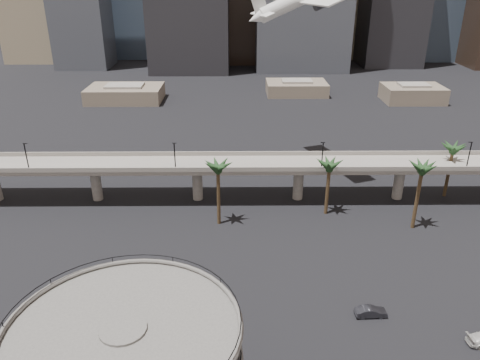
{
  "coord_description": "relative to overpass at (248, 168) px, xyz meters",
  "views": [
    {
      "loc": [
        -2.56,
        -37.5,
        46.17
      ],
      "look_at": [
        -1.97,
        28.0,
        16.66
      ],
      "focal_mm": 35.0,
      "sensor_mm": 36.0,
      "label": 1
    }
  ],
  "objects": [
    {
      "name": "car_a",
      "position": [
        -10.12,
        -42.43,
        -6.63
      ],
      "size": [
        4.22,
        1.87,
        1.41
      ],
      "primitive_type": "imported",
      "rotation": [
        0.0,
        0.0,
        1.52
      ],
      "color": "#9A3716",
      "rests_on": "ground"
    },
    {
      "name": "low_buildings",
      "position": [
        6.89,
        87.3,
        -4.48
      ],
      "size": [
        135.0,
        27.5,
        6.8
      ],
      "color": "#65594A",
      "rests_on": "ground"
    },
    {
      "name": "car_b",
      "position": [
        16.98,
        -38.61,
        -6.57
      ],
      "size": [
        4.72,
        1.84,
        1.53
      ],
      "primitive_type": "imported",
      "rotation": [
        0.0,
        0.0,
        1.62
      ],
      "color": "black",
      "rests_on": "ground"
    },
    {
      "name": "overpass",
      "position": [
        0.0,
        0.0,
        0.0
      ],
      "size": [
        130.0,
        9.3,
        14.7
      ],
      "color": "slate",
      "rests_on": "ground"
    },
    {
      "name": "palm_trees",
      "position": [
        21.48,
        -7.53,
        3.96
      ],
      "size": [
        54.4,
        18.4,
        14.0
      ],
      "color": "#49351F",
      "rests_on": "ground"
    }
  ]
}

